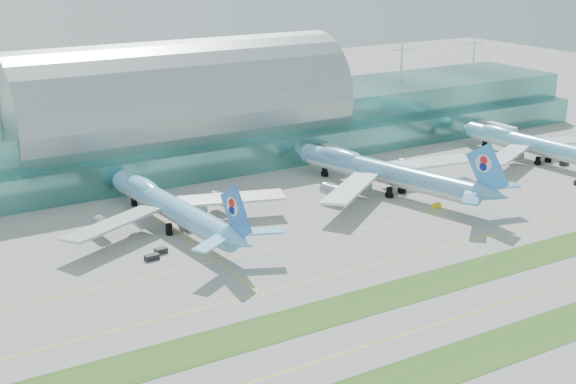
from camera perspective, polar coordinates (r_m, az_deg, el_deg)
ground at (r=184.35m, az=8.99°, el=-7.13°), size 700.00×700.00×0.00m
terminal at (r=284.81m, az=-7.76°, el=4.87°), size 340.00×69.10×36.00m
grass_strip_near at (r=166.41m, az=15.28°, el=-10.43°), size 420.00×12.00×0.08m
grass_strip_far at (r=185.71m, az=8.59°, el=-6.90°), size 420.00×12.00×0.08m
taxiline_b at (r=175.06m, az=11.96°, el=-8.71°), size 420.00×0.35×0.01m
taxiline_c at (r=197.12m, az=5.62°, el=-5.30°), size 420.00×0.35×0.01m
taxiline_d at (r=213.74m, az=2.09°, el=-3.34°), size 420.00×0.35×0.01m
airliner_b at (r=221.74m, az=-8.36°, el=-0.96°), size 67.12×76.44×21.03m
airliner_c at (r=252.14m, az=6.87°, el=1.50°), size 69.31×80.04×22.34m
airliner_d at (r=299.16m, az=17.13°, el=3.28°), size 64.34×73.26×20.15m
gse_c at (r=202.79m, az=-9.65°, el=-4.59°), size 3.63×2.01×1.36m
gse_d at (r=206.44m, az=-9.02°, el=-4.14°), size 3.25×2.07×1.40m
gse_e at (r=241.72m, az=10.50°, el=-0.96°), size 3.25×2.37×1.19m
gse_f at (r=255.87m, az=11.48°, el=0.07°), size 4.18×2.81×1.51m
gse_h at (r=298.12m, az=19.05°, el=1.97°), size 3.49×2.07×1.70m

